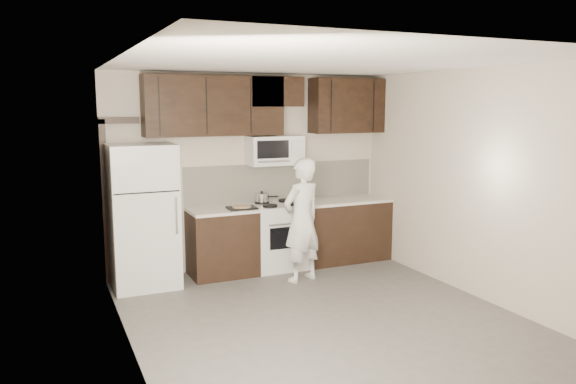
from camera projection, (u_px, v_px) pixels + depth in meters
floor at (323, 318)px, 6.05m from camera, size 4.50×4.50×0.00m
back_wall at (250, 171)px, 7.87m from camera, size 4.00×0.00×4.00m
ceiling at (325, 62)px, 5.64m from camera, size 4.50×4.50×0.00m
counter_run at (298, 234)px, 7.97m from camera, size 2.95×0.64×0.91m
stove at (278, 236)px, 7.85m from camera, size 0.76×0.66×0.94m
backsplash at (283, 181)px, 8.09m from camera, size 2.90×0.02×0.54m
upper_cabinets at (268, 104)px, 7.66m from camera, size 3.48×0.35×0.78m
microwave at (275, 150)px, 7.77m from camera, size 0.76×0.42×0.40m
refrigerator at (143, 216)px, 6.99m from camera, size 0.80×0.76×1.80m
door_trim at (108, 187)px, 7.08m from camera, size 0.50×0.08×2.12m
saucepan at (262, 198)px, 7.83m from camera, size 0.32×0.19×0.18m
baking_tray at (242, 208)px, 7.45m from camera, size 0.39×0.30×0.02m
pizza at (242, 206)px, 7.45m from camera, size 0.26×0.26×0.02m
person at (302, 220)px, 7.22m from camera, size 0.68×0.55×1.61m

